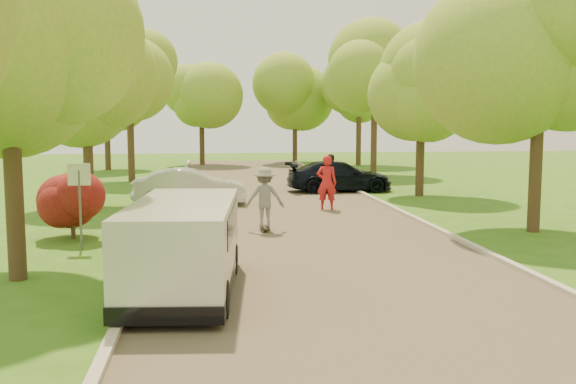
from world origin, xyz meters
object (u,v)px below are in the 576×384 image
silver_sedan (190,187)px  person_striped (327,183)px  minivan (184,245)px  dark_sedan (339,176)px  longboard (265,228)px  skateboarder (265,197)px  street_sign (79,188)px  person_olive (330,173)px

silver_sedan → person_striped: bearing=-109.7°
minivan → dark_sedan: size_ratio=1.01×
longboard → skateboarder: bearing=83.2°
minivan → dark_sedan: bearing=74.1°
longboard → person_striped: person_striped is taller
street_sign → person_olive: size_ratio=1.28×
longboard → person_olive: bearing=-110.9°
street_sign → dark_sedan: (9.10, 11.96, -0.87)m
skateboarder → person_striped: person_striped is taller
dark_sedan → person_olive: bearing=93.1°
longboard → person_olive: (3.83, 9.84, 0.75)m
longboard → skateboarder: (-0.00, -0.00, 0.90)m
skateboarder → longboard: bearing=-96.8°
silver_sedan → person_striped: size_ratio=2.15×
silver_sedan → longboard: (2.33, -5.99, -0.60)m
street_sign → minivan: bearing=-58.6°
dark_sedan → skateboarder: size_ratio=2.70×
street_sign → minivan: street_sign is taller
skateboarder → person_olive: skateboarder is taller
dark_sedan → skateboarder: skateboarder is taller
skateboarder → silver_sedan: bearing=-68.5°
street_sign → longboard: bearing=23.3°
street_sign → skateboarder: street_sign is taller
minivan → person_striped: (4.72, 10.69, 0.07)m
longboard → person_striped: bearing=-122.0°
longboard → skateboarder: 0.90m
silver_sedan → skateboarder: size_ratio=2.41×
minivan → dark_sedan: minivan is taller
silver_sedan → person_olive: (6.15, 3.85, 0.15)m
skateboarder → person_olive: size_ratio=1.04×
minivan → person_olive: minivan is taller
street_sign → person_striped: street_sign is taller
minivan → skateboarder: size_ratio=2.74×
minivan → dark_sedan: (6.38, 16.42, -0.23)m
street_sign → longboard: street_sign is taller
silver_sedan → skateboarder: 6.43m
minivan → person_olive: size_ratio=2.84×
street_sign → person_striped: bearing=39.9°
person_striped → minivan: bearing=78.3°
street_sign → person_olive: street_sign is taller
street_sign → person_olive: bearing=54.0°
street_sign → longboard: 5.45m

